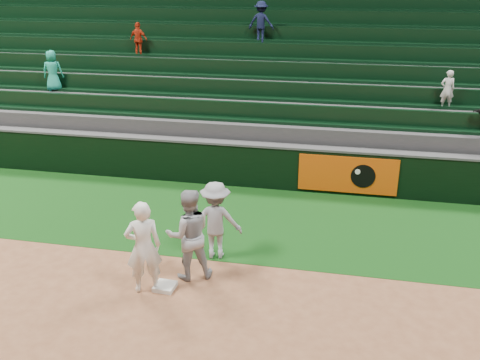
% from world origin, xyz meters
% --- Properties ---
extents(ground, '(70.00, 70.00, 0.00)m').
position_xyz_m(ground, '(0.00, 0.00, 0.00)').
color(ground, brown).
rests_on(ground, ground).
extents(foul_grass, '(36.00, 4.20, 0.01)m').
position_xyz_m(foul_grass, '(0.00, 3.00, 0.00)').
color(foul_grass, '#0D360E').
rests_on(foul_grass, ground).
extents(first_base, '(0.40, 0.40, 0.09)m').
position_xyz_m(first_base, '(-0.28, -0.29, 0.04)').
color(first_base, white).
rests_on(first_base, ground).
extents(first_baseman, '(0.79, 0.68, 1.82)m').
position_xyz_m(first_baseman, '(-0.61, -0.40, 0.91)').
color(first_baseman, white).
rests_on(first_baseman, ground).
extents(baserunner, '(1.10, 1.01, 1.84)m').
position_xyz_m(baserunner, '(0.06, 0.24, 0.92)').
color(baserunner, '#9A9DA4').
rests_on(baserunner, ground).
extents(base_coach, '(1.16, 0.77, 1.67)m').
position_xyz_m(base_coach, '(0.38, 1.10, 0.84)').
color(base_coach, '#92949E').
rests_on(base_coach, foul_grass).
extents(field_wall, '(36.00, 0.45, 1.25)m').
position_xyz_m(field_wall, '(0.03, 5.20, 0.63)').
color(field_wall, black).
rests_on(field_wall, ground).
extents(stadium_seating, '(36.00, 5.95, 5.09)m').
position_xyz_m(stadium_seating, '(-0.00, 8.97, 1.70)').
color(stadium_seating, '#313133').
rests_on(stadium_seating, ground).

